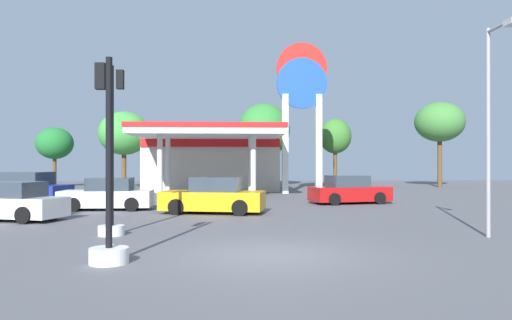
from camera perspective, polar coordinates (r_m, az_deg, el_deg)
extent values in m
plane|color=#56565B|center=(11.94, 1.37, -10.72)|extent=(90.00, 90.00, 0.00)
cube|color=beige|center=(38.34, -5.03, -0.54)|extent=(9.84, 5.85, 3.87)
cube|color=red|center=(35.39, -5.20, 1.99)|extent=(9.84, 0.12, 0.60)
cube|color=white|center=(31.69, -5.47, 3.01)|extent=(9.20, 6.96, 0.35)
cube|color=red|center=(31.71, -5.46, 3.60)|extent=(9.30, 7.06, 0.30)
cylinder|color=silver|center=(29.98, -10.90, -0.74)|extent=(0.32, 0.32, 3.77)
cylinder|color=silver|center=(29.73, -0.30, -0.75)|extent=(0.32, 0.32, 3.77)
cylinder|color=silver|center=(33.78, -10.01, -0.68)|extent=(0.32, 0.32, 3.77)
cylinder|color=silver|center=(33.55, -0.61, -0.69)|extent=(0.32, 0.32, 3.77)
cube|color=#4C4C51|center=(31.68, -5.47, -3.13)|extent=(0.90, 0.60, 1.10)
cube|color=white|center=(34.49, 3.33, 1.86)|extent=(0.40, 0.56, 6.81)
cube|color=white|center=(34.82, 7.15, 1.84)|extent=(0.40, 0.56, 6.81)
cylinder|color=blue|center=(35.04, 5.25, 8.71)|extent=(3.50, 0.22, 3.50)
cylinder|color=red|center=(35.23, 5.24, 10.40)|extent=(3.50, 0.22, 3.50)
cube|color=white|center=(35.18, 5.23, 9.54)|extent=(3.22, 0.08, 0.63)
cylinder|color=black|center=(23.19, -20.11, -4.81)|extent=(0.62, 0.22, 0.61)
cylinder|color=black|center=(24.77, -19.05, -4.51)|extent=(0.62, 0.22, 0.61)
cylinder|color=black|center=(22.63, -14.00, -4.93)|extent=(0.62, 0.22, 0.61)
cylinder|color=black|center=(24.25, -13.32, -4.61)|extent=(0.62, 0.22, 0.61)
cube|color=silver|center=(23.66, -16.64, -4.23)|extent=(4.06, 1.77, 0.73)
cube|color=#2D3842|center=(23.60, -16.30, -2.70)|extent=(1.95, 1.53, 0.61)
cube|color=black|center=(24.18, -21.23, -4.39)|extent=(0.15, 1.61, 0.23)
cylinder|color=black|center=(20.79, -9.09, -5.30)|extent=(0.68, 0.35, 0.65)
cylinder|color=black|center=(22.46, -7.72, -4.92)|extent=(0.68, 0.35, 0.65)
cylinder|color=black|center=(20.14, -1.86, -5.47)|extent=(0.68, 0.35, 0.65)
cylinder|color=black|center=(21.86, -1.01, -5.05)|extent=(0.68, 0.35, 0.65)
cube|color=orange|center=(21.26, -4.95, -4.61)|extent=(4.55, 2.62, 0.77)
cube|color=#2D3842|center=(21.18, -4.55, -2.81)|extent=(2.32, 1.97, 0.65)
cube|color=black|center=(21.85, -10.32, -4.78)|extent=(0.46, 1.69, 0.24)
cylinder|color=black|center=(19.35, -24.96, -5.73)|extent=(0.64, 0.38, 0.61)
cylinder|color=black|center=(20.64, -22.09, -5.39)|extent=(0.64, 0.38, 0.61)
cube|color=silver|center=(20.75, -26.21, -4.80)|extent=(4.31, 2.77, 0.72)
cube|color=#2D3842|center=(20.61, -25.90, -3.08)|extent=(2.25, 1.97, 0.61)
cylinder|color=black|center=(30.02, -26.04, -3.66)|extent=(0.74, 0.41, 0.70)
cylinder|color=black|center=(26.83, -23.69, -4.08)|extent=(0.74, 0.41, 0.70)
cylinder|color=black|center=(28.38, -21.49, -3.87)|extent=(0.74, 0.41, 0.70)
cube|color=navy|center=(28.41, -24.93, -3.40)|extent=(4.92, 3.02, 0.83)
cube|color=#2D3842|center=(28.28, -24.66, -1.96)|extent=(2.54, 2.20, 0.70)
cylinder|color=black|center=(27.83, 12.19, -4.03)|extent=(0.65, 0.35, 0.62)
cylinder|color=black|center=(26.37, 13.91, -4.24)|extent=(0.65, 0.35, 0.62)
cylinder|color=black|center=(26.73, 7.41, -4.19)|extent=(0.65, 0.35, 0.62)
cylinder|color=black|center=(25.21, 8.93, -4.43)|extent=(0.65, 0.35, 0.62)
cube|color=#A51111|center=(26.49, 10.64, -3.79)|extent=(4.35, 2.58, 0.74)
cube|color=#2D3842|center=(26.40, 10.36, -2.41)|extent=(2.23, 1.91, 0.62)
cube|color=black|center=(27.45, 14.37, -3.88)|extent=(0.48, 1.60, 0.23)
cylinder|color=silver|center=(15.51, -16.16, -7.72)|extent=(0.77, 0.77, 0.29)
cylinder|color=black|center=(15.38, -16.16, 1.60)|extent=(0.14, 0.14, 4.73)
cube|color=black|center=(15.77, -16.80, 8.78)|extent=(0.21, 0.20, 0.57)
sphere|color=red|center=(15.92, -16.70, 9.36)|extent=(0.15, 0.15, 0.15)
sphere|color=#D89E0C|center=(15.89, -16.70, 8.72)|extent=(0.15, 0.15, 0.15)
sphere|color=green|center=(15.86, -16.70, 8.07)|extent=(0.15, 0.15, 0.15)
cube|color=black|center=(15.67, -15.22, 8.84)|extent=(0.21, 0.20, 0.57)
sphere|color=red|center=(15.82, -15.13, 9.41)|extent=(0.15, 0.15, 0.15)
sphere|color=#D89E0C|center=(15.79, -15.13, 8.77)|extent=(0.15, 0.15, 0.15)
sphere|color=green|center=(15.76, -15.13, 8.12)|extent=(0.15, 0.15, 0.15)
cylinder|color=silver|center=(11.33, -16.42, -10.41)|extent=(0.84, 0.84, 0.34)
cylinder|color=black|center=(11.15, -16.41, 0.84)|extent=(0.14, 0.14, 4.08)
cube|color=black|center=(11.51, -17.29, 9.09)|extent=(0.21, 0.20, 0.57)
sphere|color=red|center=(11.65, -17.14, 9.87)|extent=(0.15, 0.15, 0.15)
sphere|color=#D89E0C|center=(11.62, -17.14, 9.00)|extent=(0.15, 0.15, 0.15)
sphere|color=green|center=(11.60, -17.14, 8.12)|extent=(0.15, 0.15, 0.15)
cylinder|color=brown|center=(45.66, -21.97, -1.29)|extent=(0.31, 0.31, 2.58)
ellipsoid|color=#1F6B2D|center=(45.68, -21.97, 1.79)|extent=(3.10, 3.10, 2.69)
cylinder|color=brown|center=(42.37, -14.82, -1.12)|extent=(0.38, 0.38, 2.96)
ellipsoid|color=green|center=(42.43, -14.81, 2.97)|extent=(4.13, 4.13, 3.56)
cylinder|color=brown|center=(43.57, -7.74, -1.23)|extent=(0.25, 0.25, 2.76)
ellipsoid|color=#468C3B|center=(43.60, -7.74, 2.02)|extent=(2.92, 2.92, 3.21)
cylinder|color=brown|center=(43.90, 0.88, -0.94)|extent=(0.25, 0.25, 3.19)
ellipsoid|color=#2D7A32|center=(43.98, 0.88, 3.38)|extent=(4.59, 4.59, 4.72)
cylinder|color=brown|center=(44.26, 9.01, -0.83)|extent=(0.33, 0.33, 3.35)
ellipsoid|color=#38732A|center=(44.31, 9.01, 2.70)|extent=(2.81, 2.81, 3.03)
cylinder|color=brown|center=(45.06, 20.20, -0.41)|extent=(0.38, 0.38, 3.98)
ellipsoid|color=#3D7935|center=(45.19, 20.20, 4.10)|extent=(4.15, 4.15, 3.36)
cylinder|color=gray|center=(15.91, 24.94, 2.83)|extent=(0.12, 0.12, 6.03)
cylinder|color=gray|center=(15.81, 25.98, 13.54)|extent=(0.09, 1.20, 0.09)
cube|color=beige|center=(15.29, 27.10, 13.82)|extent=(0.24, 0.44, 0.16)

